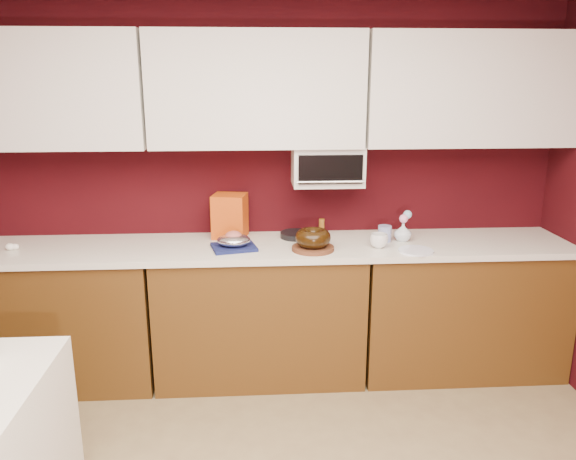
# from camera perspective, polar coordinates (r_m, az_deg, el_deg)

# --- Properties ---
(wall_back) EXTENTS (4.00, 0.02, 2.50)m
(wall_back) POSITION_cam_1_polar(r_m,az_deg,el_deg) (3.78, -3.12, 4.95)
(wall_back) COLOR #34070B
(wall_back) RESTS_ON floor
(base_cabinet_left) EXTENTS (1.31, 0.58, 0.86)m
(base_cabinet_left) POSITION_cam_1_polar(r_m,az_deg,el_deg) (3.95, -22.84, -8.28)
(base_cabinet_left) COLOR #553411
(base_cabinet_left) RESTS_ON floor
(base_cabinet_center) EXTENTS (1.31, 0.58, 0.86)m
(base_cabinet_center) POSITION_cam_1_polar(r_m,az_deg,el_deg) (3.72, -2.88, -8.43)
(base_cabinet_center) COLOR #553411
(base_cabinet_center) RESTS_ON floor
(base_cabinet_right) EXTENTS (1.31, 0.58, 0.86)m
(base_cabinet_right) POSITION_cam_1_polar(r_m,az_deg,el_deg) (3.97, 16.94, -7.59)
(base_cabinet_right) COLOR #553411
(base_cabinet_right) RESTS_ON floor
(countertop) EXTENTS (4.00, 0.62, 0.04)m
(countertop) POSITION_cam_1_polar(r_m,az_deg,el_deg) (3.57, -2.98, -1.80)
(countertop) COLOR silver
(countertop) RESTS_ON base_cabinet_center
(upper_cabinet_left) EXTENTS (1.31, 0.33, 0.70)m
(upper_cabinet_left) POSITION_cam_1_polar(r_m,az_deg,el_deg) (3.79, -24.38, 12.81)
(upper_cabinet_left) COLOR white
(upper_cabinet_left) RESTS_ON wall_back
(upper_cabinet_center) EXTENTS (1.31, 0.33, 0.70)m
(upper_cabinet_center) POSITION_cam_1_polar(r_m,az_deg,el_deg) (3.56, -3.23, 14.02)
(upper_cabinet_center) COLOR white
(upper_cabinet_center) RESTS_ON wall_back
(upper_cabinet_right) EXTENTS (1.31, 0.33, 0.70)m
(upper_cabinet_right) POSITION_cam_1_polar(r_m,az_deg,el_deg) (3.81, 17.85, 13.42)
(upper_cabinet_right) COLOR white
(upper_cabinet_right) RESTS_ON wall_back
(toaster_oven) EXTENTS (0.45, 0.30, 0.25)m
(toaster_oven) POSITION_cam_1_polar(r_m,az_deg,el_deg) (3.65, 4.01, 6.55)
(toaster_oven) COLOR white
(toaster_oven) RESTS_ON upper_cabinet_center
(toaster_oven_door) EXTENTS (0.40, 0.02, 0.18)m
(toaster_oven_door) POSITION_cam_1_polar(r_m,az_deg,el_deg) (3.49, 4.35, 6.15)
(toaster_oven_door) COLOR black
(toaster_oven_door) RESTS_ON toaster_oven
(toaster_oven_handle) EXTENTS (0.42, 0.02, 0.02)m
(toaster_oven_handle) POSITION_cam_1_polar(r_m,az_deg,el_deg) (3.49, 4.36, 4.90)
(toaster_oven_handle) COLOR silver
(toaster_oven_handle) RESTS_ON toaster_oven
(cake_base) EXTENTS (0.33, 0.33, 0.02)m
(cake_base) POSITION_cam_1_polar(r_m,az_deg,el_deg) (3.44, 2.55, -1.87)
(cake_base) COLOR #5B2F1B
(cake_base) RESTS_ON countertop
(bundt_cake) EXTENTS (0.26, 0.26, 0.09)m
(bundt_cake) POSITION_cam_1_polar(r_m,az_deg,el_deg) (3.42, 2.56, -0.78)
(bundt_cake) COLOR black
(bundt_cake) RESTS_ON cake_base
(navy_towel) EXTENTS (0.30, 0.27, 0.02)m
(navy_towel) POSITION_cam_1_polar(r_m,az_deg,el_deg) (3.49, -5.52, -1.74)
(navy_towel) COLOR #151B4F
(navy_towel) RESTS_ON countertop
(foil_ham_nest) EXTENTS (0.24, 0.22, 0.08)m
(foil_ham_nest) POSITION_cam_1_polar(r_m,az_deg,el_deg) (3.47, -5.54, -1.03)
(foil_ham_nest) COLOR white
(foil_ham_nest) RESTS_ON navy_towel
(roasted_ham) EXTENTS (0.13, 0.12, 0.07)m
(roasted_ham) POSITION_cam_1_polar(r_m,az_deg,el_deg) (3.47, -5.55, -0.64)
(roasted_ham) COLOR #C06257
(roasted_ham) RESTS_ON foil_ham_nest
(pandoro_box) EXTENTS (0.24, 0.23, 0.29)m
(pandoro_box) POSITION_cam_1_polar(r_m,az_deg,el_deg) (3.71, -5.92, 1.43)
(pandoro_box) COLOR #AE270B
(pandoro_box) RESTS_ON countertop
(dark_pan) EXTENTS (0.25, 0.25, 0.04)m
(dark_pan) POSITION_cam_1_polar(r_m,az_deg,el_deg) (3.71, 0.81, -0.50)
(dark_pan) COLOR black
(dark_pan) RESTS_ON countertop
(coffee_mug) EXTENTS (0.14, 0.14, 0.11)m
(coffee_mug) POSITION_cam_1_polar(r_m,az_deg,el_deg) (3.53, 9.22, -0.93)
(coffee_mug) COLOR white
(coffee_mug) RESTS_ON countertop
(blue_jar) EXTENTS (0.10, 0.10, 0.10)m
(blue_jar) POSITION_cam_1_polar(r_m,az_deg,el_deg) (3.67, 9.79, -0.36)
(blue_jar) COLOR #1B3599
(blue_jar) RESTS_ON countertop
(flower_vase) EXTENTS (0.09, 0.09, 0.13)m
(flower_vase) POSITION_cam_1_polar(r_m,az_deg,el_deg) (3.70, 11.60, -0.08)
(flower_vase) COLOR silver
(flower_vase) RESTS_ON countertop
(flower_pink) EXTENTS (0.06, 0.06, 0.06)m
(flower_pink) POSITION_cam_1_polar(r_m,az_deg,el_deg) (3.68, 11.67, 1.14)
(flower_pink) COLOR #FF93C5
(flower_pink) RESTS_ON flower_vase
(flower_blue) EXTENTS (0.06, 0.06, 0.06)m
(flower_blue) POSITION_cam_1_polar(r_m,az_deg,el_deg) (3.70, 12.05, 1.55)
(flower_blue) COLOR #8ABFDE
(flower_blue) RESTS_ON flower_vase
(china_plate) EXTENTS (0.23, 0.23, 0.01)m
(china_plate) POSITION_cam_1_polar(r_m,az_deg,el_deg) (3.50, 12.87, -2.06)
(china_plate) COLOR white
(china_plate) RESTS_ON countertop
(amber_bottle) EXTENTS (0.04, 0.04, 0.11)m
(amber_bottle) POSITION_cam_1_polar(r_m,az_deg,el_deg) (3.77, 3.43, 0.31)
(amber_bottle) COLOR brown
(amber_bottle) RESTS_ON countertop
(egg_left) EXTENTS (0.06, 0.06, 0.04)m
(egg_left) POSITION_cam_1_polar(r_m,az_deg,el_deg) (3.84, -26.39, -1.53)
(egg_left) COLOR white
(egg_left) RESTS_ON countertop
(egg_right) EXTENTS (0.06, 0.06, 0.04)m
(egg_right) POSITION_cam_1_polar(r_m,az_deg,el_deg) (3.83, -25.99, -1.54)
(egg_right) COLOR white
(egg_right) RESTS_ON countertop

